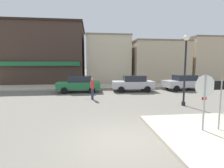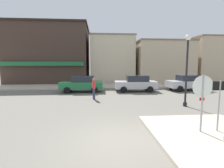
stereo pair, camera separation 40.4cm
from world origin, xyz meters
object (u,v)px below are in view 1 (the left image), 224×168
stop_sign (204,95)px  pedestrian_crossing_near (92,88)px  parked_car_third (183,82)px  lamp_post (185,60)px  parked_car_nearest (79,84)px  parked_car_second (133,83)px  one_way_sign (220,99)px

stop_sign → pedestrian_crossing_near: size_ratio=1.43×
parked_car_third → lamp_post: bearing=-118.8°
lamp_post → pedestrian_crossing_near: bearing=155.3°
parked_car_nearest → parked_car_second: same height
parked_car_second → pedestrian_crossing_near: size_ratio=2.53×
stop_sign → pedestrian_crossing_near: bearing=120.3°
one_way_sign → lamp_post: size_ratio=0.46×
stop_sign → one_way_sign: bearing=1.3°
lamp_post → parked_car_third: bearing=61.2°
stop_sign → parked_car_third: bearing=64.3°
lamp_post → pedestrian_crossing_near: lamp_post is taller
lamp_post → parked_car_nearest: (-7.07, 6.24, -2.15)m
one_way_sign → pedestrian_crossing_near: 8.63m
lamp_post → pedestrian_crossing_near: 6.78m
one_way_sign → parked_car_nearest: bearing=119.6°
pedestrian_crossing_near → lamp_post: bearing=-24.7°
one_way_sign → parked_car_second: bearing=94.5°
parked_car_nearest → one_way_sign: bearing=-60.4°
one_way_sign → pedestrian_crossing_near: bearing=124.2°
parked_car_second → pedestrian_crossing_near: (-4.02, -3.47, 0.06)m
stop_sign → one_way_sign: 0.71m
parked_car_nearest → parked_car_third: 10.56m
lamp_post → parked_car_second: (-1.84, 6.16, -2.15)m
parked_car_nearest → pedestrian_crossing_near: bearing=-71.1°
one_way_sign → pedestrian_crossing_near: one_way_sign is taller
parked_car_third → stop_sign: bearing=-115.7°
one_way_sign → parked_car_second: one_way_sign is taller
parked_car_nearest → pedestrian_crossing_near: size_ratio=2.50×
one_way_sign → parked_car_nearest: size_ratio=0.52×
stop_sign → parked_car_nearest: 11.98m
stop_sign → lamp_post: 4.97m
stop_sign → parked_car_nearest: size_ratio=0.57×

